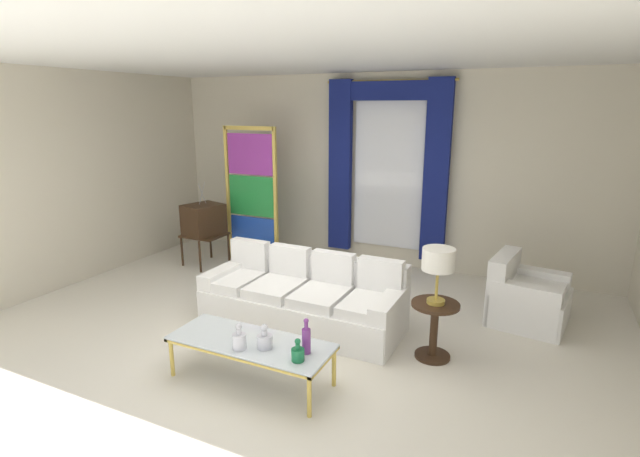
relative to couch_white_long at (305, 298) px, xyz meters
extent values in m
plane|color=silver|center=(-0.01, -0.47, -0.31)|extent=(16.00, 16.00, 0.00)
cube|color=beige|center=(-0.01, 2.59, 1.19)|extent=(8.00, 0.12, 3.00)
cube|color=beige|center=(-3.67, 0.13, 1.19)|extent=(0.12, 7.00, 3.00)
cube|color=white|center=(-0.01, 0.33, 2.71)|extent=(8.00, 7.60, 0.04)
cube|color=white|center=(0.18, 2.51, 1.24)|extent=(1.10, 0.02, 2.50)
cylinder|color=gold|center=(0.18, 2.43, 2.55)|extent=(2.00, 0.04, 0.04)
cube|color=navy|center=(-0.59, 2.41, 1.24)|extent=(0.36, 0.12, 2.70)
cube|color=navy|center=(0.95, 2.41, 1.24)|extent=(0.36, 0.12, 2.70)
cube|color=navy|center=(0.18, 2.41, 2.41)|extent=(1.80, 0.10, 0.28)
cube|color=white|center=(0.00, -0.09, -0.12)|extent=(2.33, 0.93, 0.38)
cube|color=white|center=(0.00, 0.28, 0.08)|extent=(2.32, 0.23, 0.78)
cube|color=white|center=(1.07, -0.11, -0.03)|extent=(0.21, 0.86, 0.56)
cube|color=white|center=(-1.07, -0.08, -0.03)|extent=(0.21, 0.86, 0.56)
cube|color=white|center=(0.87, -0.16, 0.13)|extent=(0.54, 0.74, 0.12)
cube|color=white|center=(0.87, 0.16, 0.35)|extent=(0.51, 0.15, 0.40)
cube|color=white|center=(0.29, -0.15, 0.13)|extent=(0.54, 0.74, 0.12)
cube|color=white|center=(0.29, 0.17, 0.35)|extent=(0.51, 0.15, 0.40)
cube|color=white|center=(-0.29, -0.14, 0.13)|extent=(0.54, 0.74, 0.12)
cube|color=white|center=(-0.29, 0.18, 0.35)|extent=(0.51, 0.15, 0.40)
cube|color=white|center=(-0.87, -0.13, 0.13)|extent=(0.54, 0.74, 0.12)
cube|color=white|center=(-0.87, 0.19, 0.35)|extent=(0.51, 0.15, 0.40)
cube|color=silver|center=(0.12, -1.33, 0.09)|extent=(1.54, 0.58, 0.02)
cube|color=gold|center=(0.12, -1.06, 0.07)|extent=(1.54, 0.04, 0.03)
cube|color=gold|center=(0.12, -1.60, 0.07)|extent=(1.54, 0.04, 0.03)
cube|color=gold|center=(-0.63, -1.33, 0.07)|extent=(0.04, 0.58, 0.03)
cube|color=gold|center=(0.87, -1.33, 0.07)|extent=(0.04, 0.58, 0.03)
cylinder|color=gold|center=(-0.61, -1.08, -0.12)|extent=(0.04, 0.04, 0.38)
cylinder|color=gold|center=(0.85, -1.08, -0.12)|extent=(0.04, 0.04, 0.38)
cylinder|color=gold|center=(-0.61, -1.58, -0.12)|extent=(0.04, 0.04, 0.38)
cylinder|color=gold|center=(0.85, -1.58, -0.12)|extent=(0.04, 0.04, 0.38)
cylinder|color=#196B3D|center=(0.68, -1.46, 0.16)|extent=(0.11, 0.11, 0.11)
cylinder|color=#196B3D|center=(0.68, -1.46, 0.24)|extent=(0.04, 0.04, 0.05)
sphere|color=#196B3D|center=(0.68, -1.46, 0.28)|extent=(0.05, 0.05, 0.05)
cylinder|color=silver|center=(0.31, -1.39, 0.16)|extent=(0.14, 0.14, 0.12)
cylinder|color=silver|center=(0.31, -1.39, 0.25)|extent=(0.05, 0.05, 0.05)
sphere|color=silver|center=(0.31, -1.39, 0.30)|extent=(0.06, 0.06, 0.06)
cylinder|color=silver|center=(0.12, -1.50, 0.17)|extent=(0.12, 0.12, 0.14)
cylinder|color=silver|center=(0.12, -1.50, 0.27)|extent=(0.04, 0.04, 0.05)
sphere|color=silver|center=(0.12, -1.50, 0.32)|extent=(0.06, 0.06, 0.06)
cylinder|color=#753384|center=(0.69, -1.31, 0.22)|extent=(0.08, 0.08, 0.23)
cylinder|color=#753384|center=(0.69, -1.31, 0.36)|extent=(0.03, 0.03, 0.06)
sphere|color=#753384|center=(0.69, -1.31, 0.41)|extent=(0.04, 0.04, 0.04)
cube|color=#382314|center=(-2.42, 1.20, 0.19)|extent=(0.62, 0.54, 0.03)
cylinder|color=#382314|center=(-2.73, 1.00, -0.06)|extent=(0.04, 0.04, 0.50)
cylinder|color=#382314|center=(-2.58, 1.54, -0.06)|extent=(0.04, 0.04, 0.50)
cylinder|color=#382314|center=(-2.26, 0.87, -0.06)|extent=(0.04, 0.04, 0.50)
cylinder|color=#382314|center=(-2.12, 1.41, -0.06)|extent=(0.04, 0.04, 0.50)
cube|color=#382314|center=(-2.42, 1.20, 0.45)|extent=(0.61, 0.67, 0.48)
cube|color=black|center=(-2.65, 1.27, 0.47)|extent=(0.11, 0.38, 0.30)
cylinder|color=gold|center=(-2.67, 1.19, 0.28)|extent=(0.02, 0.04, 0.04)
cylinder|color=gold|center=(-2.63, 1.34, 0.28)|extent=(0.02, 0.04, 0.04)
cylinder|color=silver|center=(-2.42, 1.20, 0.87)|extent=(0.04, 0.13, 0.34)
cylinder|color=silver|center=(-2.42, 1.20, 0.87)|extent=(0.04, 0.13, 0.34)
cube|color=white|center=(2.40, 1.11, -0.11)|extent=(0.91, 0.91, 0.40)
cube|color=white|center=(2.40, 1.11, 0.14)|extent=(0.78, 0.78, 0.10)
cube|color=white|center=(2.09, 1.16, 0.09)|extent=(0.32, 0.82, 0.80)
cube|color=white|center=(2.45, 1.43, -0.02)|extent=(0.75, 0.29, 0.58)
cube|color=white|center=(2.36, 0.80, -0.02)|extent=(0.75, 0.29, 0.58)
cube|color=gold|center=(-2.27, 1.67, 0.79)|extent=(0.05, 0.05, 2.20)
cube|color=gold|center=(-1.37, 1.67, 0.79)|extent=(0.05, 0.05, 2.20)
cube|color=gold|center=(-1.82, 1.67, 1.86)|extent=(0.90, 0.05, 0.06)
cube|color=gold|center=(-1.82, 1.67, -0.26)|extent=(0.90, 0.05, 0.10)
cube|color=#1E47B7|center=(-1.82, 1.67, 0.13)|extent=(0.82, 0.02, 0.64)
cube|color=#238E3D|center=(-1.82, 1.67, 0.79)|extent=(0.82, 0.02, 0.64)
cube|color=purple|center=(-1.82, 1.67, 1.46)|extent=(0.82, 0.02, 0.64)
cylinder|color=beige|center=(-1.43, 1.37, -0.28)|extent=(0.16, 0.16, 0.06)
ellipsoid|color=#204F97|center=(-1.43, 1.37, -0.17)|extent=(0.18, 0.32, 0.20)
sphere|color=#204F97|center=(-1.43, 1.51, -0.06)|extent=(0.09, 0.09, 0.09)
cone|color=gold|center=(-1.43, 1.57, -0.06)|extent=(0.02, 0.04, 0.02)
cone|color=#2D7737|center=(-1.43, 1.19, -0.07)|extent=(0.44, 0.40, 0.50)
cylinder|color=#382314|center=(1.56, -0.17, 0.27)|extent=(0.48, 0.48, 0.03)
cylinder|color=#382314|center=(1.56, -0.17, -0.02)|extent=(0.08, 0.08, 0.55)
cylinder|color=#382314|center=(1.56, -0.17, -0.29)|extent=(0.36, 0.36, 0.03)
cylinder|color=#B29338|center=(1.56, -0.17, 0.31)|extent=(0.18, 0.18, 0.04)
cylinder|color=#B29338|center=(1.56, -0.17, 0.51)|extent=(0.03, 0.03, 0.36)
cylinder|color=white|center=(1.56, -0.17, 0.75)|extent=(0.32, 0.32, 0.22)
camera|label=1|loc=(2.40, -4.65, 2.19)|focal=26.76mm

